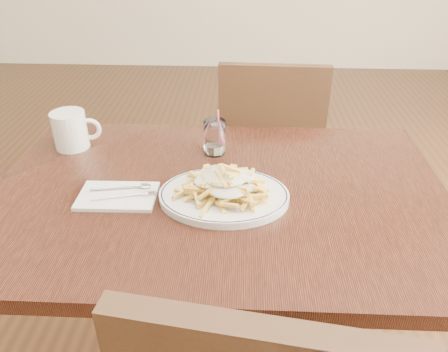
# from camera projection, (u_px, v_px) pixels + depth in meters

# --- Properties ---
(table) EXTENTS (1.20, 0.80, 0.75)m
(table) POSITION_uv_depth(u_px,v_px,m) (219.00, 214.00, 1.19)
(table) COLOR black
(table) RESTS_ON ground
(chair_far) EXTENTS (0.43, 0.43, 0.90)m
(chair_far) POSITION_uv_depth(u_px,v_px,m) (270.00, 147.00, 1.88)
(chair_far) COLOR #321E10
(chair_far) RESTS_ON ground
(fries_plate) EXTENTS (0.40, 0.38, 0.02)m
(fries_plate) POSITION_uv_depth(u_px,v_px,m) (224.00, 196.00, 1.11)
(fries_plate) COLOR white
(fries_plate) RESTS_ON table
(loaded_fries) EXTENTS (0.26, 0.24, 0.06)m
(loaded_fries) POSITION_uv_depth(u_px,v_px,m) (224.00, 181.00, 1.08)
(loaded_fries) COLOR #EABC47
(loaded_fries) RESTS_ON fries_plate
(napkin) EXTENTS (0.20, 0.13, 0.01)m
(napkin) POSITION_uv_depth(u_px,v_px,m) (118.00, 196.00, 1.12)
(napkin) COLOR white
(napkin) RESTS_ON table
(cutlery) EXTENTS (0.18, 0.10, 0.01)m
(cutlery) POSITION_uv_depth(u_px,v_px,m) (118.00, 192.00, 1.12)
(cutlery) COLOR silver
(cutlery) RESTS_ON napkin
(water_glass) EXTENTS (0.06, 0.06, 0.14)m
(water_glass) POSITION_uv_depth(u_px,v_px,m) (215.00, 139.00, 1.30)
(water_glass) COLOR white
(water_glass) RESTS_ON table
(coffee_mug) EXTENTS (0.15, 0.10, 0.11)m
(coffee_mug) POSITION_uv_depth(u_px,v_px,m) (71.00, 130.00, 1.33)
(coffee_mug) COLOR white
(coffee_mug) RESTS_ON table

